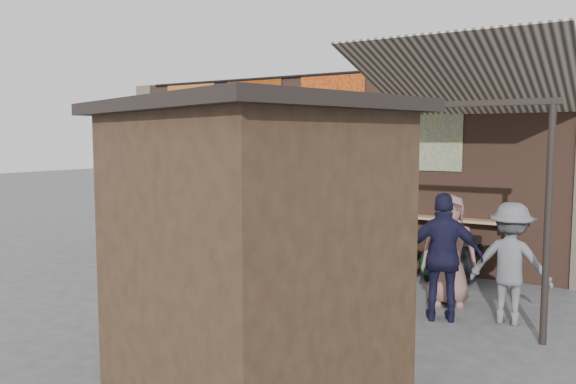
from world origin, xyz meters
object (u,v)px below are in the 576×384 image
(scooter_stool_8, at_px, (434,259))
(shopper_grey, at_px, (511,263))
(scooter_stool_9, at_px, (468,261))
(shopper_navy, at_px, (444,257))
(scooter_stool_7, at_px, (399,253))
(shopper_tan, at_px, (449,250))
(scooter_stool_3, at_px, (286,241))
(scooter_stool_4, at_px, (311,247))
(diner_right, at_px, (236,224))
(shelf_box, at_px, (319,203))
(scooter_stool_0, at_px, (216,236))
(market_stall, at_px, (246,259))
(scooter_stool_2, at_px, (263,240))
(scooter_stool_5, at_px, (337,248))
(scooter_stool_1, at_px, (236,237))
(scooter_stool_6, at_px, (371,253))
(diner_left, at_px, (213,218))

(scooter_stool_8, height_order, shopper_grey, shopper_grey)
(scooter_stool_9, bearing_deg, shopper_navy, -85.11)
(scooter_stool_7, height_order, shopper_tan, shopper_tan)
(scooter_stool_3, xyz_separation_m, scooter_stool_4, (0.60, 0.03, -0.06))
(diner_right, bearing_deg, shelf_box, 35.78)
(scooter_stool_0, distance_m, market_stall, 7.72)
(scooter_stool_3, bearing_deg, diner_right, -162.66)
(scooter_stool_2, relative_size, scooter_stool_5, 0.97)
(scooter_stool_0, xyz_separation_m, scooter_stool_8, (5.16, 0.03, 0.02))
(scooter_stool_2, height_order, market_stall, market_stall)
(scooter_stool_2, distance_m, scooter_stool_5, 1.88)
(scooter_stool_2, distance_m, shopper_navy, 5.29)
(shopper_tan, bearing_deg, shopper_navy, -100.14)
(scooter_stool_1, bearing_deg, diner_right, -54.02)
(scooter_stool_1, bearing_deg, shopper_grey, -17.48)
(scooter_stool_4, bearing_deg, scooter_stool_2, 177.34)
(shelf_box, bearing_deg, scooter_stool_0, -173.13)
(scooter_stool_7, bearing_deg, scooter_stool_8, -0.85)
(scooter_stool_5, bearing_deg, scooter_stool_1, 178.48)
(shopper_tan, bearing_deg, scooter_stool_7, 111.89)
(shopper_tan, bearing_deg, diner_right, 147.17)
(shelf_box, distance_m, scooter_stool_5, 1.10)
(scooter_stool_5, bearing_deg, diner_right, -171.32)
(diner_right, bearing_deg, scooter_stool_1, 139.85)
(shopper_navy, bearing_deg, scooter_stool_8, -90.67)
(scooter_stool_5, height_order, market_stall, market_stall)
(scooter_stool_1, bearing_deg, scooter_stool_8, -0.20)
(scooter_stool_8, bearing_deg, diner_right, -174.61)
(scooter_stool_1, relative_size, scooter_stool_3, 0.86)
(market_stall, bearing_deg, scooter_stool_4, 131.46)
(shelf_box, relative_size, scooter_stool_7, 0.66)
(scooter_stool_6, distance_m, scooter_stool_7, 0.59)
(scooter_stool_6, height_order, shopper_grey, shopper_grey)
(scooter_stool_8, bearing_deg, scooter_stool_1, 179.80)
(shelf_box, height_order, scooter_stool_8, shelf_box)
(scooter_stool_7, bearing_deg, shopper_tan, -47.77)
(scooter_stool_0, relative_size, market_stall, 0.26)
(scooter_stool_0, bearing_deg, scooter_stool_5, -0.44)
(scooter_stool_2, height_order, shopper_tan, shopper_tan)
(shelf_box, bearing_deg, scooter_stool_7, -8.13)
(scooter_stool_5, bearing_deg, scooter_stool_3, -179.34)
(scooter_stool_4, bearing_deg, shopper_grey, -24.16)
(scooter_stool_5, relative_size, diner_left, 0.48)
(scooter_stool_1, xyz_separation_m, scooter_stool_5, (2.62, -0.07, 0.03))
(scooter_stool_7, bearing_deg, shopper_navy, -56.92)
(scooter_stool_0, bearing_deg, shopper_grey, -15.78)
(diner_left, bearing_deg, scooter_stool_4, 20.14)
(scooter_stool_2, height_order, scooter_stool_5, scooter_stool_5)
(scooter_stool_2, relative_size, shopper_grey, 0.45)
(scooter_stool_8, relative_size, diner_right, 0.52)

